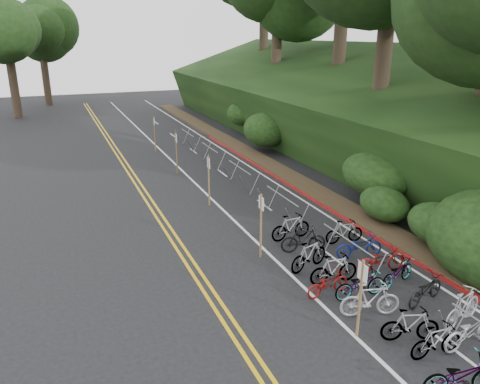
% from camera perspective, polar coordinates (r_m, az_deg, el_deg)
% --- Properties ---
extents(ground, '(120.00, 120.00, 0.00)m').
position_cam_1_polar(ground, '(13.73, 9.20, -16.93)').
color(ground, black).
rests_on(ground, ground).
extents(road_markings, '(7.47, 80.00, 0.01)m').
position_cam_1_polar(road_markings, '(22.09, -2.92, -2.37)').
color(road_markings, gold).
rests_on(road_markings, ground).
extents(red_curb, '(0.25, 28.00, 0.10)m').
position_cam_1_polar(red_curb, '(25.67, 6.38, 0.70)').
color(red_curb, maroon).
rests_on(red_curb, ground).
extents(embankment, '(14.30, 48.14, 9.11)m').
position_cam_1_polar(embankment, '(34.64, 11.68, 9.42)').
color(embankment, black).
rests_on(embankment, ground).
extents(bike_racks_rest, '(1.14, 23.00, 1.17)m').
position_cam_1_polar(bike_racks_rest, '(25.18, -0.06, 2.38)').
color(bike_racks_rest, gray).
rests_on(bike_racks_rest, ground).
extents(signpost_near, '(0.08, 0.40, 2.33)m').
position_cam_1_polar(signpost_near, '(13.24, 14.49, -11.89)').
color(signpost_near, brown).
rests_on(signpost_near, ground).
extents(signposts_rest, '(0.08, 18.40, 2.50)m').
position_cam_1_polar(signposts_rest, '(25.18, -6.00, 3.64)').
color(signposts_rest, brown).
rests_on(signposts_rest, ground).
extents(bike_front, '(0.74, 1.64, 0.83)m').
position_cam_1_polar(bike_front, '(15.42, 10.64, -10.87)').
color(bike_front, maroon).
rests_on(bike_front, ground).
extents(bike_valet, '(3.40, 11.02, 1.10)m').
position_cam_1_polar(bike_valet, '(15.68, 17.07, -10.55)').
color(bike_valet, slate).
rests_on(bike_valet, ground).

